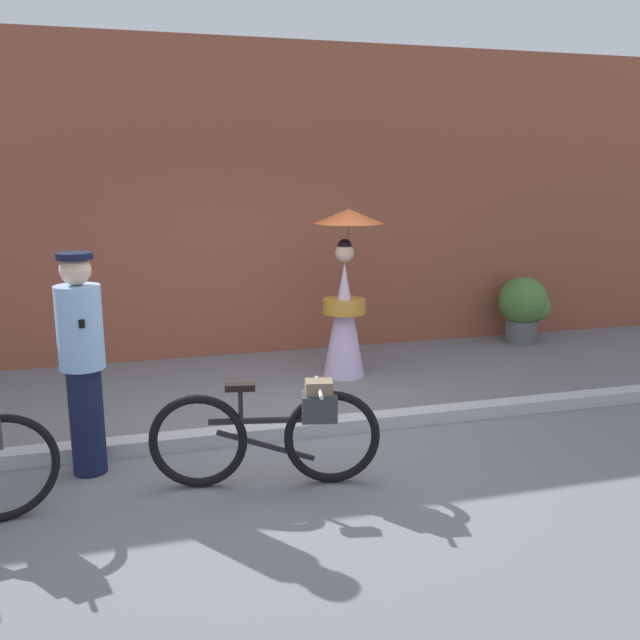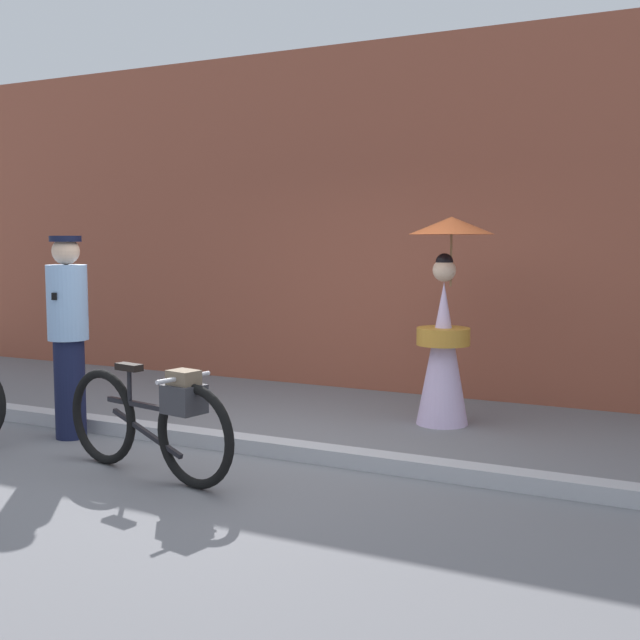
% 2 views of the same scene
% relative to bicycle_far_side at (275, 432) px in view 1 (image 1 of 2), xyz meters
% --- Properties ---
extents(ground_plane, '(30.00, 30.00, 0.00)m').
position_rel_bicycle_far_side_xyz_m(ground_plane, '(0.38, 0.90, -0.42)').
color(ground_plane, slate).
extents(building_wall, '(14.00, 0.40, 3.88)m').
position_rel_bicycle_far_side_xyz_m(building_wall, '(0.38, 3.99, 1.52)').
color(building_wall, brown).
rests_on(building_wall, ground_plane).
extents(sidewalk_curb, '(14.00, 0.20, 0.12)m').
position_rel_bicycle_far_side_xyz_m(sidewalk_curb, '(0.38, 0.90, -0.36)').
color(sidewalk_curb, '#B2B2B7').
rests_on(sidewalk_curb, ground_plane).
extents(bicycle_far_side, '(1.71, 0.51, 0.81)m').
position_rel_bicycle_far_side_xyz_m(bicycle_far_side, '(0.00, 0.00, 0.00)').
color(bicycle_far_side, black).
rests_on(bicycle_far_side, ground_plane).
extents(person_officer, '(0.34, 0.38, 1.74)m').
position_rel_bicycle_far_side_xyz_m(person_officer, '(-1.36, 0.60, 0.51)').
color(person_officer, '#141938').
rests_on(person_officer, ground_plane).
extents(person_with_parasol, '(0.78, 0.78, 1.91)m').
position_rel_bicycle_far_side_xyz_m(person_with_parasol, '(1.35, 2.54, 0.53)').
color(person_with_parasol, silver).
rests_on(person_with_parasol, ground_plane).
extents(potted_plant_by_door, '(0.68, 0.66, 0.91)m').
position_rel_bicycle_far_side_xyz_m(potted_plant_by_door, '(4.20, 3.36, 0.09)').
color(potted_plant_by_door, '#59595B').
rests_on(potted_plant_by_door, ground_plane).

